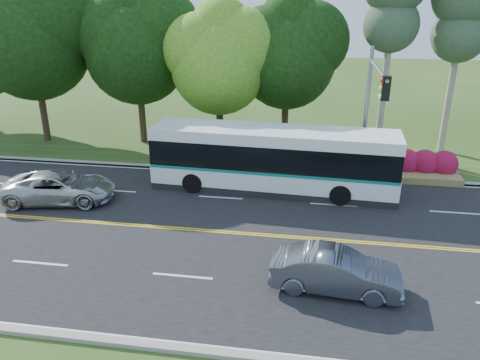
# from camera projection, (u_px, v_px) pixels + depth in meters

# --- Properties ---
(ground) EXTENTS (120.00, 120.00, 0.00)m
(ground) POSITION_uv_depth(u_px,v_px,m) (216.00, 232.00, 19.84)
(ground) COLOR #2C4517
(ground) RESTS_ON ground
(road) EXTENTS (60.00, 14.00, 0.02)m
(road) POSITION_uv_depth(u_px,v_px,m) (216.00, 231.00, 19.84)
(road) COLOR black
(road) RESTS_ON ground
(curb_north) EXTENTS (60.00, 0.30, 0.15)m
(curb_north) POSITION_uv_depth(u_px,v_px,m) (242.00, 171.00, 26.37)
(curb_north) COLOR gray
(curb_north) RESTS_ON ground
(curb_south) EXTENTS (60.00, 0.30, 0.15)m
(curb_south) POSITION_uv_depth(u_px,v_px,m) (165.00, 347.00, 13.26)
(curb_south) COLOR gray
(curb_south) RESTS_ON ground
(grass_verge) EXTENTS (60.00, 4.00, 0.10)m
(grass_verge) POSITION_uv_depth(u_px,v_px,m) (246.00, 161.00, 28.08)
(grass_verge) COLOR #2C4517
(grass_verge) RESTS_ON ground
(lane_markings) EXTENTS (57.60, 13.82, 0.00)m
(lane_markings) POSITION_uv_depth(u_px,v_px,m) (214.00, 231.00, 19.85)
(lane_markings) COLOR gold
(lane_markings) RESTS_ON road
(tree_row) EXTENTS (44.70, 9.10, 13.84)m
(tree_row) POSITION_uv_depth(u_px,v_px,m) (173.00, 39.00, 29.21)
(tree_row) COLOR black
(tree_row) RESTS_ON ground
(bougainvillea_hedge) EXTENTS (9.50, 2.25, 1.50)m
(bougainvillea_hedge) POSITION_uv_depth(u_px,v_px,m) (372.00, 161.00, 26.01)
(bougainvillea_hedge) COLOR maroon
(bougainvillea_hedge) RESTS_ON ground
(traffic_signal) EXTENTS (0.42, 6.10, 7.00)m
(traffic_signal) POSITION_uv_depth(u_px,v_px,m) (372.00, 101.00, 22.12)
(traffic_signal) COLOR gray
(traffic_signal) RESTS_ON ground
(transit_bus) EXTENTS (12.31, 3.28, 3.19)m
(transit_bus) POSITION_uv_depth(u_px,v_px,m) (273.00, 160.00, 23.51)
(transit_bus) COLOR white
(transit_bus) RESTS_ON road
(sedan) EXTENTS (4.47, 1.86, 1.44)m
(sedan) POSITION_uv_depth(u_px,v_px,m) (336.00, 271.00, 15.68)
(sedan) COLOR slate
(sedan) RESTS_ON road
(suv) EXTENTS (5.55, 3.29, 1.45)m
(suv) POSITION_uv_depth(u_px,v_px,m) (59.00, 187.00, 22.48)
(suv) COLOR #B5B7BA
(suv) RESTS_ON road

